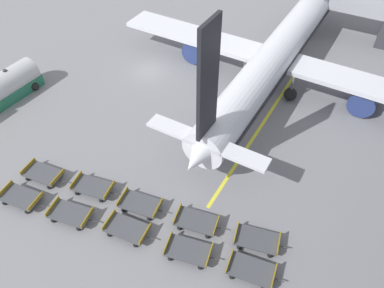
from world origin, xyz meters
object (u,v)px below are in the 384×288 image
at_px(baggage_dolly_row_near_col_a, 21,197).
at_px(baggage_dolly_row_mid_a_col_d, 197,221).
at_px(fuel_tanker_primary, 1,90).
at_px(baggage_dolly_row_near_col_e, 251,270).
at_px(baggage_dolly_row_mid_a_col_a, 43,174).
at_px(baggage_dolly_row_near_col_b, 70,214).
at_px(baggage_dolly_row_mid_a_col_e, 257,240).
at_px(baggage_dolly_row_mid_a_col_c, 140,204).
at_px(baggage_dolly_row_near_col_c, 127,229).
at_px(baggage_dolly_row_mid_a_col_b, 93,187).
at_px(baggage_dolly_row_near_col_d, 188,251).
at_px(airplane, 280,51).

relative_size(baggage_dolly_row_near_col_a, baggage_dolly_row_mid_a_col_d, 1.00).
xyz_separation_m(fuel_tanker_primary, baggage_dolly_row_near_col_e, (29.51, -3.85, -0.89)).
height_order(baggage_dolly_row_mid_a_col_a, baggage_dolly_row_mid_a_col_d, same).
relative_size(fuel_tanker_primary, baggage_dolly_row_mid_a_col_d, 2.48).
relative_size(baggage_dolly_row_near_col_b, baggage_dolly_row_mid_a_col_e, 1.00).
xyz_separation_m(baggage_dolly_row_near_col_e, baggage_dolly_row_mid_a_col_c, (-9.61, 0.42, 0.00)).
relative_size(baggage_dolly_row_near_col_c, baggage_dolly_row_mid_a_col_b, 1.00).
xyz_separation_m(baggage_dolly_row_near_col_e, baggage_dolly_row_mid_a_col_b, (-13.87, -0.22, 0.00)).
bearing_deg(baggage_dolly_row_near_col_e, baggage_dolly_row_mid_a_col_d, 164.90).
relative_size(baggage_dolly_row_near_col_c, baggage_dolly_row_near_col_e, 1.00).
bearing_deg(baggage_dolly_row_near_col_e, baggage_dolly_row_near_col_c, -168.58).
distance_m(baggage_dolly_row_near_col_a, baggage_dolly_row_mid_a_col_a, 2.63).
bearing_deg(baggage_dolly_row_mid_a_col_d, baggage_dolly_row_near_col_d, -72.51).
bearing_deg(baggage_dolly_row_mid_a_col_d, baggage_dolly_row_near_col_e, -15.10).
height_order(baggage_dolly_row_mid_a_col_a, baggage_dolly_row_mid_a_col_e, same).
distance_m(baggage_dolly_row_near_col_e, baggage_dolly_row_mid_a_col_a, 18.38).
relative_size(airplane, baggage_dolly_row_near_col_b, 9.95).
height_order(airplane, baggage_dolly_row_mid_a_col_d, airplane).
relative_size(baggage_dolly_row_near_col_e, baggage_dolly_row_mid_a_col_b, 1.00).
distance_m(baggage_dolly_row_near_col_d, baggage_dolly_row_mid_a_col_a, 13.99).
relative_size(fuel_tanker_primary, baggage_dolly_row_near_col_d, 2.48).
height_order(baggage_dolly_row_near_col_b, baggage_dolly_row_near_col_c, same).
bearing_deg(airplane, baggage_dolly_row_mid_a_col_c, -95.84).
distance_m(baggage_dolly_row_near_col_d, baggage_dolly_row_mid_a_col_d, 2.48).
relative_size(baggage_dolly_row_mid_a_col_a, baggage_dolly_row_mid_a_col_e, 1.00).
relative_size(baggage_dolly_row_near_col_a, baggage_dolly_row_mid_a_col_c, 1.00).
bearing_deg(baggage_dolly_row_near_col_d, baggage_dolly_row_near_col_e, 12.91).
distance_m(airplane, baggage_dolly_row_near_col_e, 23.50).
bearing_deg(baggage_dolly_row_mid_a_col_b, airplane, 73.84).
xyz_separation_m(airplane, baggage_dolly_row_mid_a_col_d, (2.30, -20.76, -2.84)).
bearing_deg(baggage_dolly_row_near_col_c, fuel_tanker_primary, 164.42).
height_order(baggage_dolly_row_near_col_e, baggage_dolly_row_mid_a_col_c, same).
height_order(baggage_dolly_row_near_col_d, baggage_dolly_row_mid_a_col_c, same).
relative_size(baggage_dolly_row_near_col_a, baggage_dolly_row_mid_a_col_e, 1.00).
relative_size(baggage_dolly_row_near_col_a, baggage_dolly_row_near_col_c, 1.00).
xyz_separation_m(baggage_dolly_row_mid_a_col_d, baggage_dolly_row_mid_a_col_e, (4.47, 0.92, 0.00)).
bearing_deg(baggage_dolly_row_near_col_b, baggage_dolly_row_near_col_e, 12.66).
relative_size(baggage_dolly_row_near_col_a, baggage_dolly_row_near_col_e, 1.00).
bearing_deg(baggage_dolly_row_mid_a_col_b, baggage_dolly_row_near_col_d, -4.64).
height_order(baggage_dolly_row_near_col_b, baggage_dolly_row_mid_a_col_a, same).
height_order(airplane, baggage_dolly_row_mid_a_col_b, airplane).
bearing_deg(baggage_dolly_row_mid_a_col_e, baggage_dolly_row_mid_a_col_b, -169.22).
height_order(baggage_dolly_row_near_col_b, baggage_dolly_row_mid_a_col_c, same).
xyz_separation_m(baggage_dolly_row_near_col_a, baggage_dolly_row_mid_a_col_b, (4.14, 3.73, 0.00)).
height_order(baggage_dolly_row_near_col_b, baggage_dolly_row_mid_a_col_e, same).
bearing_deg(baggage_dolly_row_mid_a_col_a, baggage_dolly_row_near_col_b, -19.86).
xyz_separation_m(baggage_dolly_row_near_col_c, baggage_dolly_row_near_col_e, (9.10, 1.84, 0.00)).
xyz_separation_m(baggage_dolly_row_near_col_c, baggage_dolly_row_mid_a_col_e, (8.48, 4.14, 0.00)).
bearing_deg(baggage_dolly_row_mid_a_col_a, baggage_dolly_row_near_col_d, 1.39).
height_order(fuel_tanker_primary, baggage_dolly_row_near_col_a, fuel_tanker_primary).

